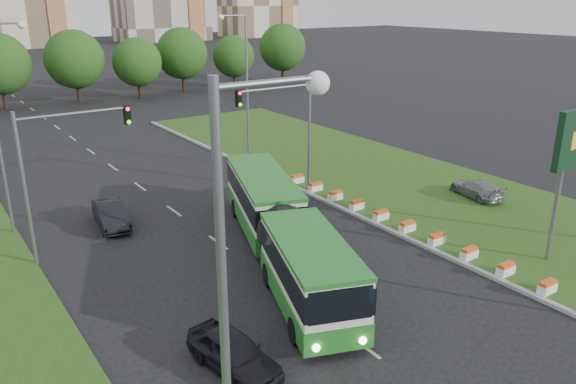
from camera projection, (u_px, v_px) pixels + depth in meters
ground at (326, 269)px, 28.67m from camera, size 360.00×360.00×0.00m
grass_median at (395, 181)px, 41.86m from camera, size 14.00×60.00×0.15m
median_kerb at (322, 200)px, 38.10m from camera, size 0.30×60.00×0.18m
lane_markings at (130, 180)px, 42.52m from camera, size 0.20×100.00×0.01m
flower_planters at (394, 220)px, 33.61m from camera, size 1.10×20.30×0.60m
traffic_mast_median at (290, 121)px, 37.22m from camera, size 5.76×0.32×8.00m
traffic_mast_left at (56, 160)px, 28.25m from camera, size 5.76×0.32×8.00m
street_lamps at (181, 126)px, 32.80m from camera, size 36.00×60.00×12.00m
tree_line at (129, 64)px, 75.13m from camera, size 120.00×8.00×9.00m
articulated_bus at (276, 230)px, 28.84m from camera, size 2.81×18.00×2.96m
car_left_near at (234, 353)px, 20.70m from camera, size 2.32×4.49×1.46m
car_left_far at (111, 214)px, 33.73m from camera, size 2.16×4.70×1.49m
car_median at (476, 188)px, 38.30m from camera, size 2.47×4.41×1.21m
pedestrian at (303, 330)px, 21.89m from camera, size 0.54×0.71×1.73m
shopping_trolley at (359, 328)px, 22.96m from camera, size 0.38×0.40×0.66m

